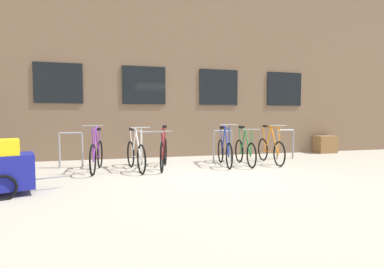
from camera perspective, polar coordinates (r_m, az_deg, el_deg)
ground_plane at (r=6.32m, az=4.72°, el=-8.19°), size 42.00×42.00×0.00m
storefront_building at (r=12.41m, az=-5.10°, el=11.41°), size 28.00×6.19×6.01m
bike_rack at (r=8.01m, az=-0.73°, el=-1.87°), size 6.58×0.05×0.89m
bicycle_purple at (r=7.18m, az=-18.08°, el=-3.81°), size 0.44×1.70×1.11m
bicycle_maroon at (r=7.25m, az=-5.53°, el=-3.57°), size 0.55×1.71×1.07m
bicycle_green at (r=7.89m, az=10.26°, el=-3.23°), size 0.44×1.60×1.03m
bicycle_blue at (r=7.73m, az=6.36°, el=-3.26°), size 0.44×1.68×1.10m
bicycle_white at (r=7.11m, az=-10.92°, el=-3.86°), size 0.47×1.68×1.06m
bicycle_orange at (r=8.34m, az=15.04°, el=-2.86°), size 0.44×1.70×1.07m
bike_trailer at (r=5.61m, az=-33.22°, el=-5.39°), size 1.48×0.84×0.92m
planter_box at (r=11.28m, az=24.51°, el=-1.84°), size 0.70×0.44×0.60m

